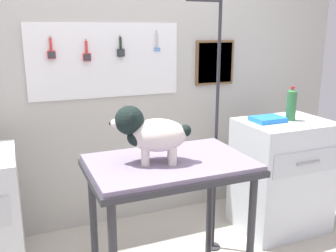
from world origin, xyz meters
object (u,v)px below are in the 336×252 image
object	(u,v)px
cabinet_right	(281,175)
soda_bottle	(291,105)
grooming_table	(170,176)
dog	(150,133)
grooming_arm	(215,142)

from	to	relation	value
cabinet_right	soda_bottle	distance (m)	0.57
grooming_table	dog	distance (m)	0.29
cabinet_right	soda_bottle	size ratio (longest dim) A/B	3.36
soda_bottle	grooming_arm	bearing A→B (deg)	-173.33
grooming_table	cabinet_right	bearing A→B (deg)	19.34
grooming_arm	cabinet_right	world-z (taller)	grooming_arm
dog	cabinet_right	xyz separation A→B (m)	(1.25, 0.39, -0.58)
grooming_arm	cabinet_right	xyz separation A→B (m)	(0.66, 0.08, -0.38)
soda_bottle	cabinet_right	bearing A→B (deg)	-171.72
cabinet_right	soda_bottle	bearing A→B (deg)	8.28
grooming_arm	cabinet_right	bearing A→B (deg)	6.55
grooming_arm	cabinet_right	size ratio (longest dim) A/B	1.97
cabinet_right	grooming_arm	bearing A→B (deg)	-173.45
grooming_table	dog	xyz separation A→B (m)	(-0.11, 0.01, 0.27)
dog	soda_bottle	bearing A→B (deg)	16.89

